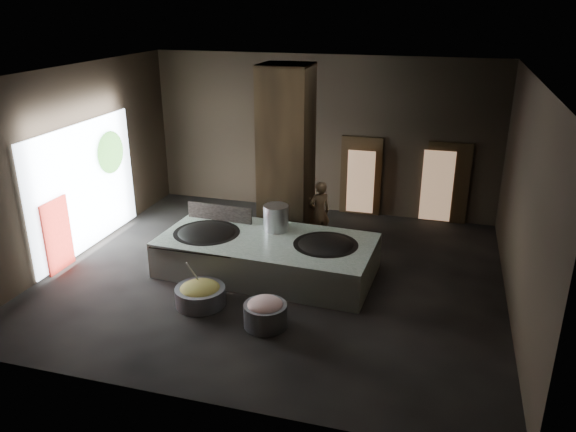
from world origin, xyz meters
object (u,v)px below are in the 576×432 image
(hearth_platform, at_px, (267,255))
(cook, at_px, (319,212))
(meat_basin, at_px, (265,315))
(stock_pot, at_px, (276,218))
(wok_left, at_px, (207,236))
(veg_basin, at_px, (200,296))
(wok_right, at_px, (326,248))

(hearth_platform, bearing_deg, cook, 72.89)
(meat_basin, bearing_deg, cook, 88.98)
(stock_pot, distance_m, cook, 1.69)
(stock_pot, xyz_separation_m, meat_basin, (0.62, -2.74, -0.90))
(stock_pot, bearing_deg, hearth_platform, -95.19)
(wok_left, relative_size, veg_basin, 1.47)
(hearth_platform, distance_m, veg_basin, 1.99)
(stock_pot, xyz_separation_m, veg_basin, (-0.92, -2.33, -0.94))
(wok_right, relative_size, meat_basin, 1.69)
(wok_left, xyz_separation_m, veg_basin, (0.58, -1.73, -0.56))
(cook, bearing_deg, veg_basin, 28.59)
(stock_pot, bearing_deg, veg_basin, -111.53)
(wok_left, relative_size, meat_basin, 1.82)
(wok_left, bearing_deg, cook, 43.66)
(veg_basin, bearing_deg, cook, 67.08)
(meat_basin, bearing_deg, wok_right, 73.20)
(stock_pot, height_order, meat_basin, stock_pot)
(stock_pot, distance_m, veg_basin, 2.68)
(hearth_platform, height_order, veg_basin, hearth_platform)
(wok_left, distance_m, wok_right, 2.80)
(wok_left, distance_m, veg_basin, 1.91)
(wok_right, height_order, meat_basin, wok_right)
(wok_left, xyz_separation_m, wok_right, (2.80, 0.10, 0.00))
(cook, bearing_deg, meat_basin, 50.49)
(wok_left, bearing_deg, veg_basin, -71.44)
(wok_right, distance_m, cook, 2.09)
(stock_pot, relative_size, cook, 0.39)
(stock_pot, bearing_deg, wok_right, -21.04)
(veg_basin, bearing_deg, wok_right, 39.51)
(wok_right, relative_size, stock_pot, 2.25)
(veg_basin, height_order, meat_basin, meat_basin)
(hearth_platform, bearing_deg, stock_pot, 87.79)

